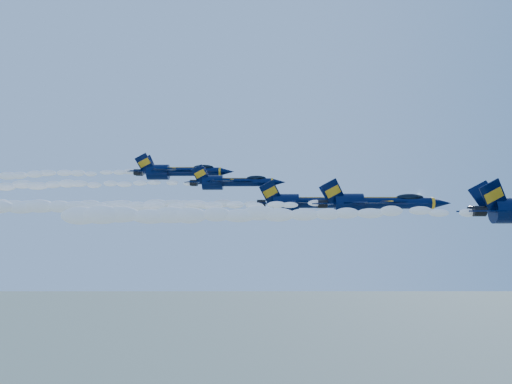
{
  "coord_description": "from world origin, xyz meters",
  "views": [
    {
      "loc": [
        -9.34,
        -72.37,
        150.95
      ],
      "look_at": [
        -12.47,
        3.03,
        154.59
      ],
      "focal_mm": 35.0,
      "sensor_mm": 36.0,
      "label": 1
    }
  ],
  "objects_px": {
    "jet_fourth": "(232,182)",
    "jet_third": "(310,202)",
    "jet_second": "(375,203)",
    "jet_fifth": "(178,171)"
  },
  "relations": [
    {
      "from": "jet_third",
      "to": "jet_fifth",
      "type": "distance_m",
      "value": 26.56
    },
    {
      "from": "jet_second",
      "to": "jet_third",
      "type": "bearing_deg",
      "value": 118.84
    },
    {
      "from": "jet_third",
      "to": "jet_fifth",
      "type": "bearing_deg",
      "value": 154.71
    },
    {
      "from": "jet_fourth",
      "to": "jet_third",
      "type": "bearing_deg",
      "value": -20.37
    },
    {
      "from": "jet_third",
      "to": "jet_second",
      "type": "bearing_deg",
      "value": -61.16
    },
    {
      "from": "jet_second",
      "to": "jet_fifth",
      "type": "relative_size",
      "value": 0.94
    },
    {
      "from": "jet_third",
      "to": "jet_fourth",
      "type": "relative_size",
      "value": 1.2
    },
    {
      "from": "jet_second",
      "to": "jet_fourth",
      "type": "height_order",
      "value": "jet_fourth"
    },
    {
      "from": "jet_fourth",
      "to": "jet_second",
      "type": "bearing_deg",
      "value": -42.14
    },
    {
      "from": "jet_second",
      "to": "jet_third",
      "type": "relative_size",
      "value": 0.89
    }
  ]
}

